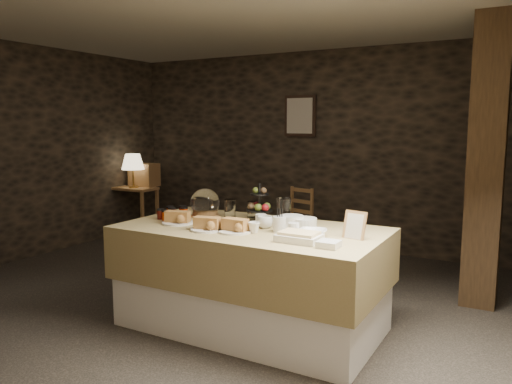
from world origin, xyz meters
The scene contains 28 objects.
ground_plane centered at (0.00, 0.00, 0.00)m, with size 5.50×5.00×0.01m, color black.
room_shell centered at (0.00, 0.00, 1.56)m, with size 5.52×5.02×2.60m.
buffet_table centered at (0.72, -0.36, 0.48)m, with size 2.09×1.11×0.83m.
console_table centered at (-2.50, 1.74, 0.59)m, with size 0.67×0.38×0.72m.
table_lamp centered at (-2.45, 1.69, 1.09)m, with size 0.33×0.33×0.49m.
wine_rack centered at (-2.45, 1.92, 0.89)m, with size 0.42×0.26×0.34m, color olive.
chair centered at (0.00, 2.03, 0.37)m, with size 0.47×0.46×0.65m.
timber_column centered at (2.27, 1.12, 1.30)m, with size 0.30×0.30×2.60m, color black.
framed_picture centered at (-0.15, 2.47, 1.75)m, with size 0.45×0.04×0.55m.
plate_stack_a centered at (1.01, -0.23, 0.88)m, with size 0.19×0.19×0.10m, color white.
plate_stack_b centered at (1.10, -0.20, 0.87)m, with size 0.20×0.20×0.09m, color white.
cutlery_holder centered at (0.99, -0.41, 0.89)m, with size 0.10×0.10×0.12m, color white.
cup_a centered at (0.83, -0.34, 0.88)m, with size 0.12×0.12×0.10m, color white.
cup_b centered at (0.84, -0.53, 0.87)m, with size 0.09×0.09×0.08m, color white.
mug_c centered at (0.76, -0.28, 0.88)m, with size 0.09×0.09×0.10m, color white.
mug_d centered at (1.13, -0.44, 0.87)m, with size 0.08×0.08×0.09m, color white.
bowl centered at (1.27, -0.41, 0.85)m, with size 0.20×0.20×0.05m, color white.
cake_dome centered at (0.12, -0.15, 0.93)m, with size 0.26×0.26×0.26m.
fruit_stand centered at (0.63, -0.08, 0.95)m, with size 0.22×0.22×0.32m.
bread_platter_left centered at (0.12, -0.53, 0.87)m, with size 0.26×0.26×0.11m.
bread_platter_center centered at (0.48, -0.63, 0.87)m, with size 0.26×0.26×0.11m.
bread_platter_right centered at (0.70, -0.58, 0.87)m, with size 0.26×0.26×0.11m.
jam_jars centered at (-0.09, -0.34, 0.87)m, with size 0.20×0.32×0.07m.
tart_dish centered at (1.25, -0.61, 0.86)m, with size 0.30×0.22×0.07m.
square_dish centered at (1.49, -0.67, 0.85)m, with size 0.14×0.14×0.04m, color white.
menu_frame centered at (1.56, -0.34, 0.92)m, with size 0.17×0.02×0.22m, color olive.
storage_jar_a centered at (0.34, -0.09, 0.91)m, with size 0.10×0.10×0.16m, color white.
storage_jar_b centered at (0.50, 0.02, 0.90)m, with size 0.09×0.09×0.14m, color white.
Camera 1 is at (2.66, -3.73, 1.65)m, focal length 35.00 mm.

